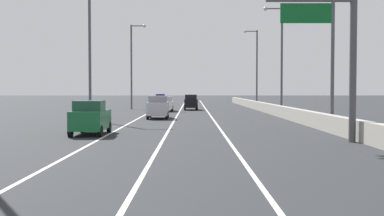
% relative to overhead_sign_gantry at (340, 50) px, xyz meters
% --- Properties ---
extents(ground_plane, '(320.00, 320.00, 0.00)m').
position_rel_overhead_sign_gantry_xyz_m(ground_plane, '(-7.09, 41.68, -4.73)').
color(ground_plane, '#26282B').
extents(lane_stripe_left, '(0.16, 130.00, 0.00)m').
position_rel_overhead_sign_gantry_xyz_m(lane_stripe_left, '(-12.59, 32.68, -4.73)').
color(lane_stripe_left, silver).
rests_on(lane_stripe_left, ground_plane).
extents(lane_stripe_center, '(0.16, 130.00, 0.00)m').
position_rel_overhead_sign_gantry_xyz_m(lane_stripe_center, '(-9.09, 32.68, -4.73)').
color(lane_stripe_center, silver).
rests_on(lane_stripe_center, ground_plane).
extents(lane_stripe_right, '(0.16, 130.00, 0.00)m').
position_rel_overhead_sign_gantry_xyz_m(lane_stripe_right, '(-5.59, 32.68, -4.73)').
color(lane_stripe_right, silver).
rests_on(lane_stripe_right, ground_plane).
extents(jersey_barrier_right, '(0.60, 120.00, 1.10)m').
position_rel_overhead_sign_gantry_xyz_m(jersey_barrier_right, '(1.34, 17.68, -4.18)').
color(jersey_barrier_right, '#9E998E').
rests_on(jersey_barrier_right, ground_plane).
extents(overhead_sign_gantry, '(4.68, 0.36, 7.50)m').
position_rel_overhead_sign_gantry_xyz_m(overhead_sign_gantry, '(0.00, 0.00, 0.00)').
color(overhead_sign_gantry, '#47474C').
rests_on(overhead_sign_gantry, ground_plane).
extents(lamp_post_right_second, '(2.14, 0.44, 11.69)m').
position_rel_overhead_sign_gantry_xyz_m(lamp_post_right_second, '(1.61, 7.36, 1.89)').
color(lamp_post_right_second, '#4C4C51').
rests_on(lamp_post_right_second, ground_plane).
extents(lamp_post_right_third, '(2.14, 0.44, 11.69)m').
position_rel_overhead_sign_gantry_xyz_m(lamp_post_right_third, '(1.98, 27.51, 1.89)').
color(lamp_post_right_third, '#4C4C51').
rests_on(lamp_post_right_third, ground_plane).
extents(lamp_post_right_fourth, '(2.14, 0.44, 11.69)m').
position_rel_overhead_sign_gantry_xyz_m(lamp_post_right_fourth, '(2.01, 47.65, 1.89)').
color(lamp_post_right_fourth, '#4C4C51').
rests_on(lamp_post_right_fourth, ground_plane).
extents(lamp_post_left_mid, '(2.14, 0.44, 11.69)m').
position_rel_overhead_sign_gantry_xyz_m(lamp_post_left_mid, '(-16.23, 17.39, 1.89)').
color(lamp_post_left_mid, '#4C4C51').
rests_on(lamp_post_left_mid, ground_plane).
extents(lamp_post_left_far, '(2.14, 0.44, 11.69)m').
position_rel_overhead_sign_gantry_xyz_m(lamp_post_left_far, '(-15.65, 41.57, 1.89)').
color(lamp_post_left_far, '#4C4C51').
rests_on(lamp_post_left_far, ground_plane).
extents(car_blue_0, '(1.95, 4.21, 1.87)m').
position_rel_overhead_sign_gantry_xyz_m(car_blue_0, '(-13.70, 69.48, -3.79)').
color(car_blue_0, '#1E389E').
rests_on(car_blue_0, ground_plane).
extents(car_green_1, '(1.97, 4.05, 2.06)m').
position_rel_overhead_sign_gantry_xyz_m(car_green_1, '(-13.64, 4.14, -3.70)').
color(car_green_1, '#196033').
rests_on(car_green_1, ground_plane).
extents(car_silver_2, '(2.00, 4.27, 2.13)m').
position_rel_overhead_sign_gantry_xyz_m(car_silver_2, '(-10.72, 20.31, -3.67)').
color(car_silver_2, '#B7B7BC').
rests_on(car_silver_2, ground_plane).
extents(car_black_3, '(1.88, 4.44, 2.06)m').
position_rel_overhead_sign_gantry_xyz_m(car_black_3, '(-7.70, 39.63, -3.71)').
color(car_black_3, black).
rests_on(car_black_3, ground_plane).
extents(car_white_4, '(2.02, 4.58, 1.87)m').
position_rel_overhead_sign_gantry_xyz_m(car_white_4, '(-10.88, 35.54, -3.79)').
color(car_white_4, white).
rests_on(car_white_4, ground_plane).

